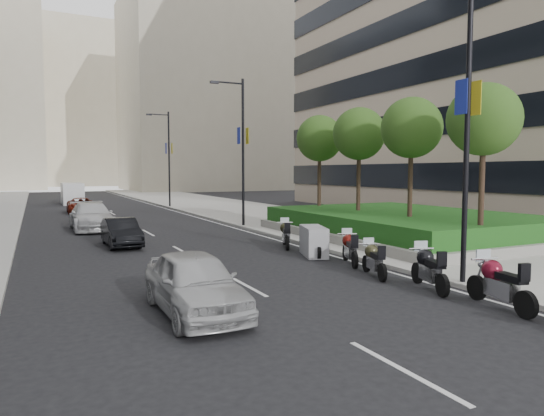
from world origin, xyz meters
TOP-DOWN VIEW (x-y plane):
  - ground at (0.00, 0.00)m, footprint 160.00×160.00m
  - sidewalk_right at (9.00, 30.00)m, footprint 10.00×100.00m
  - lane_edge at (3.70, 30.00)m, footprint 0.12×100.00m
  - lane_centre at (-1.50, 30.00)m, footprint 0.12×100.00m
  - building_cream_right at (22.00, 80.00)m, footprint 28.00×24.00m
  - building_cream_centre at (2.00, 120.00)m, footprint 30.00×24.00m
  - planter at (10.00, 10.00)m, footprint 10.00×14.00m
  - hedge at (10.00, 10.00)m, footprint 9.40×13.40m
  - tree_0 at (8.50, 4.00)m, footprint 2.80×2.80m
  - tree_1 at (8.50, 8.00)m, footprint 2.80×2.80m
  - tree_2 at (8.50, 12.00)m, footprint 2.80×2.80m
  - tree_3 at (8.50, 16.00)m, footprint 2.80×2.80m
  - lamp_post_0 at (4.14, 1.00)m, footprint 2.34×0.45m
  - lamp_post_1 at (4.14, 18.00)m, footprint 2.34×0.45m
  - lamp_post_2 at (4.14, 36.00)m, footprint 2.34×0.45m
  - motorcycle_1 at (3.27, -1.07)m, footprint 0.82×2.38m
  - motorcycle_2 at (3.12, 1.18)m, footprint 1.00×2.22m
  - motorcycle_3 at (2.78, 3.31)m, footprint 0.87×2.01m
  - motorcycle_4 at (3.30, 5.39)m, footprint 1.04×2.08m
  - motorcycle_5 at (2.97, 7.45)m, footprint 1.40×2.15m
  - motorcycle_6 at (3.02, 9.98)m, footprint 1.05×2.11m
  - car_a at (-3.74, 1.88)m, footprint 1.82×4.46m
  - car_b at (-3.63, 13.64)m, footprint 1.41×3.92m
  - car_c at (-4.19, 20.86)m, footprint 2.30×5.57m
  - car_d at (-3.76, 33.32)m, footprint 2.20×4.60m
  - delivery_van at (-3.61, 45.57)m, footprint 2.03×5.29m

SIDE VIEW (x-z plane):
  - ground at x=0.00m, z-range 0.00..0.00m
  - lane_edge at x=3.70m, z-range 0.00..0.01m
  - lane_centre at x=-1.50m, z-range 0.00..0.01m
  - sidewalk_right at x=9.00m, z-range 0.00..0.15m
  - planter at x=10.00m, z-range 0.15..0.55m
  - motorcycle_3 at x=2.78m, z-range 0.04..1.07m
  - motorcycle_4 at x=3.30m, z-range 0.04..1.13m
  - motorcycle_6 at x=3.02m, z-range 0.04..1.15m
  - motorcycle_5 at x=2.97m, z-range 0.00..1.21m
  - motorcycle_2 at x=3.12m, z-range 0.04..1.19m
  - car_d at x=-3.76m, z-range 0.00..1.27m
  - motorcycle_1 at x=3.27m, z-range 0.04..1.24m
  - car_b at x=-3.63m, z-range 0.00..1.29m
  - car_a at x=-3.74m, z-range 0.00..1.52m
  - car_c at x=-4.19m, z-range 0.00..1.61m
  - hedge at x=10.00m, z-range 0.55..1.35m
  - delivery_van at x=-3.61m, z-range -0.07..2.15m
  - lamp_post_0 at x=4.14m, z-range 0.57..9.57m
  - lamp_post_1 at x=4.14m, z-range 0.57..9.57m
  - lamp_post_2 at x=4.14m, z-range 0.57..9.57m
  - tree_0 at x=8.50m, z-range 2.27..8.57m
  - tree_1 at x=8.50m, z-range 2.27..8.57m
  - tree_2 at x=8.50m, z-range 2.27..8.57m
  - tree_3 at x=8.50m, z-range 2.27..8.57m
  - building_cream_right at x=22.00m, z-range 0.00..36.00m
  - building_cream_centre at x=2.00m, z-range 0.00..38.00m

